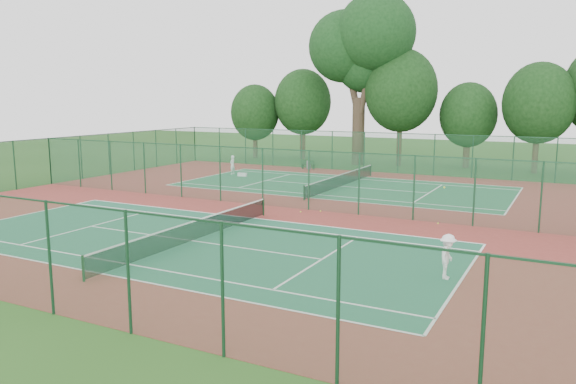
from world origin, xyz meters
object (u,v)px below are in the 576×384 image
at_px(big_tree, 362,45).
at_px(player_far, 232,165).
at_px(player_near, 448,257).
at_px(bench, 308,164).
at_px(trash_bin, 309,165).
at_px(kit_bag, 242,175).

bearing_deg(big_tree, player_far, -120.62).
relative_size(player_near, big_tree, 0.10).
bearing_deg(player_far, player_near, 46.99).
distance_m(player_far, big_tree, 17.45).
height_order(bench, big_tree, big_tree).
xyz_separation_m(player_far, trash_bin, (4.25, 6.22, -0.42)).
distance_m(player_near, big_tree, 37.00).
relative_size(player_near, player_far, 1.03).
height_order(player_far, bench, player_far).
height_order(player_near, bench, player_near).
bearing_deg(trash_bin, bench, -176.84).
bearing_deg(bench, player_near, -60.98).
height_order(trash_bin, big_tree, big_tree).
bearing_deg(kit_bag, player_near, -49.97).
bearing_deg(kit_bag, trash_bin, 61.08).
relative_size(trash_bin, kit_bag, 1.00).
distance_m(bench, kit_bag, 7.46).
distance_m(player_far, bench, 7.49).
bearing_deg(bench, big_tree, 57.74).
xyz_separation_m(trash_bin, bench, (-0.09, -0.00, 0.03)).
relative_size(bench, big_tree, 0.08).
bearing_deg(trash_bin, player_near, -55.74).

